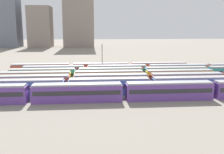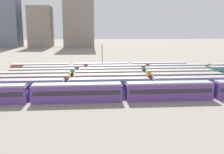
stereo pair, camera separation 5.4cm
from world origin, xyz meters
name	(u,v)px [view 2 (the right image)]	position (x,y,z in m)	size (l,w,h in m)	color
ground_plane	(47,86)	(0.00, 15.60, 0.00)	(600.00, 600.00, 0.00)	gray
train_track_0	(213,90)	(37.04, 0.00, 1.90)	(112.50, 3.06, 3.75)	#6B429E
train_track_2	(223,80)	(44.64, 10.40, 1.90)	(112.50, 3.06, 3.75)	#BC4C38
train_track_3	(109,78)	(16.20, 15.60, 1.90)	(55.80, 3.06, 3.75)	yellow
train_track_4	(144,74)	(26.51, 20.80, 1.90)	(74.70, 3.06, 3.75)	teal
train_track_5	(207,70)	(47.81, 26.00, 1.90)	(112.50, 3.06, 3.75)	#BC4C38
train_track_6	(101,69)	(14.77, 31.20, 1.90)	(55.80, 3.06, 3.75)	#BC4C38
catenary_pole_1	(102,57)	(15.32, 34.30, 5.36)	(0.24, 3.20, 9.64)	#4C4C51
distant_building_0	(8,17)	(-51.70, 161.85, 23.27)	(16.60, 18.77, 46.54)	slate
distant_building_1	(41,27)	(-27.24, 161.85, 15.84)	(17.20, 21.67, 31.68)	gray
distant_building_2	(79,13)	(2.72, 161.85, 26.83)	(24.15, 13.45, 53.65)	gray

